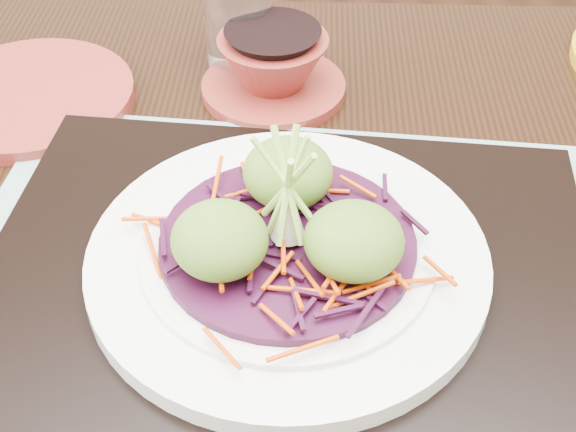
{
  "coord_description": "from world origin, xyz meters",
  "views": [
    {
      "loc": [
        -0.07,
        -0.44,
        1.19
      ],
      "look_at": [
        -0.07,
        -0.03,
        0.81
      ],
      "focal_mm": 50.0,
      "sensor_mm": 36.0,
      "label": 1
    }
  ],
  "objects_px": {
    "dining_table": "(261,336)",
    "terracotta_bowl_set": "(273,69)",
    "white_plate": "(288,257)",
    "serving_tray": "(288,276)",
    "terracotta_side_plate": "(31,97)",
    "water_glass": "(239,22)"
  },
  "relations": [
    {
      "from": "dining_table",
      "to": "terracotta_bowl_set",
      "type": "height_order",
      "value": "terracotta_bowl_set"
    },
    {
      "from": "terracotta_side_plate",
      "to": "terracotta_bowl_set",
      "type": "height_order",
      "value": "terracotta_bowl_set"
    },
    {
      "from": "dining_table",
      "to": "water_glass",
      "type": "xyz_separation_m",
      "value": [
        -0.03,
        0.27,
        0.15
      ]
    },
    {
      "from": "dining_table",
      "to": "serving_tray",
      "type": "distance_m",
      "value": 0.12
    },
    {
      "from": "water_glass",
      "to": "terracotta_bowl_set",
      "type": "xyz_separation_m",
      "value": [
        0.03,
        -0.05,
        -0.02
      ]
    },
    {
      "from": "white_plate",
      "to": "terracotta_bowl_set",
      "type": "height_order",
      "value": "terracotta_bowl_set"
    },
    {
      "from": "terracotta_side_plate",
      "to": "terracotta_bowl_set",
      "type": "bearing_deg",
      "value": 5.08
    },
    {
      "from": "terracotta_side_plate",
      "to": "white_plate",
      "type": "bearing_deg",
      "value": -44.05
    },
    {
      "from": "dining_table",
      "to": "white_plate",
      "type": "bearing_deg",
      "value": -57.71
    },
    {
      "from": "water_glass",
      "to": "terracotta_bowl_set",
      "type": "height_order",
      "value": "water_glass"
    },
    {
      "from": "white_plate",
      "to": "terracotta_side_plate",
      "type": "height_order",
      "value": "white_plate"
    },
    {
      "from": "dining_table",
      "to": "terracotta_side_plate",
      "type": "height_order",
      "value": "terracotta_side_plate"
    },
    {
      "from": "white_plate",
      "to": "terracotta_side_plate",
      "type": "relative_size",
      "value": 1.45
    },
    {
      "from": "dining_table",
      "to": "white_plate",
      "type": "relative_size",
      "value": 4.4
    },
    {
      "from": "dining_table",
      "to": "terracotta_bowl_set",
      "type": "xyz_separation_m",
      "value": [
        0.01,
        0.22,
        0.13
      ]
    },
    {
      "from": "terracotta_bowl_set",
      "to": "white_plate",
      "type": "bearing_deg",
      "value": -86.35
    },
    {
      "from": "dining_table",
      "to": "white_plate",
      "type": "distance_m",
      "value": 0.14
    },
    {
      "from": "terracotta_bowl_set",
      "to": "water_glass",
      "type": "bearing_deg",
      "value": 123.93
    },
    {
      "from": "dining_table",
      "to": "serving_tray",
      "type": "relative_size",
      "value": 2.86
    },
    {
      "from": "white_plate",
      "to": "terracotta_bowl_set",
      "type": "relative_size",
      "value": 1.61
    },
    {
      "from": "water_glass",
      "to": "terracotta_side_plate",
      "type": "bearing_deg",
      "value": -159.99
    },
    {
      "from": "serving_tray",
      "to": "white_plate",
      "type": "height_order",
      "value": "white_plate"
    }
  ]
}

